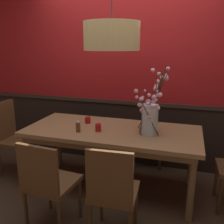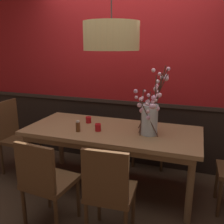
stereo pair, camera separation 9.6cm
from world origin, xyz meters
TOP-DOWN VIEW (x-y plane):
  - ground_plane at (0.00, 0.00)m, footprint 24.00×24.00m
  - back_wall at (0.00, 0.78)m, footprint 5.08×0.14m
  - dining_table at (0.00, 0.00)m, footprint 2.01×0.89m
  - chair_far_side_left at (-0.27, 0.84)m, footprint 0.48×0.47m
  - chair_near_side_right at (0.27, -0.85)m, footprint 0.43×0.43m
  - chair_head_west_end at (-1.38, -0.03)m, footprint 0.45×0.42m
  - chair_near_side_left at (-0.34, -0.87)m, footprint 0.46×0.46m
  - chair_far_side_right at (0.31, 0.84)m, footprint 0.47×0.42m
  - vase_with_blossoms at (0.44, -0.02)m, footprint 0.35×0.51m
  - candle_holder_nearer_center at (-0.13, -0.12)m, footprint 0.07×0.07m
  - candle_holder_nearer_edge at (-0.36, 0.13)m, footprint 0.07×0.07m
  - condiment_bottle at (-0.33, -0.20)m, footprint 0.05×0.05m
  - pendant_lamp at (0.03, -0.10)m, footprint 0.57×0.57m

SIDE VIEW (x-z plane):
  - ground_plane at x=0.00m, z-range 0.00..0.00m
  - chair_near_side_left at x=-0.34m, z-range 0.06..0.95m
  - chair_near_side_right at x=0.27m, z-range 0.06..0.98m
  - chair_far_side_left at x=-0.27m, z-range 0.05..0.99m
  - chair_head_west_end at x=-1.38m, z-range 0.05..1.03m
  - chair_far_side_right at x=0.31m, z-range 0.06..1.03m
  - dining_table at x=0.00m, z-range 0.29..1.05m
  - candle_holder_nearer_edge at x=-0.36m, z-range 0.75..0.83m
  - candle_holder_nearer_center at x=-0.13m, z-range 0.75..0.84m
  - condiment_bottle at x=-0.33m, z-range 0.75..0.87m
  - vase_with_blossoms at x=0.44m, z-range 0.59..1.34m
  - back_wall at x=0.00m, z-range -0.01..2.90m
  - pendant_lamp at x=0.03m, z-range 1.14..2.42m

